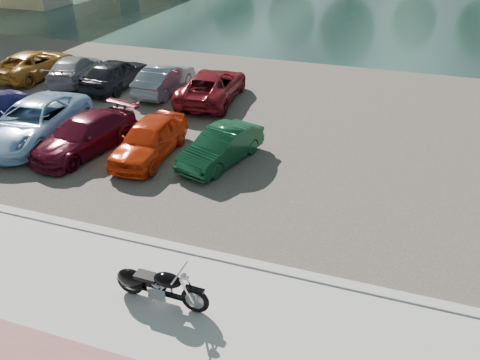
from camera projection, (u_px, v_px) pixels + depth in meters
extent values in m
plane|color=#595447|center=(149.00, 305.00, 10.77)|extent=(200.00, 200.00, 0.00)
cube|color=beige|center=(127.00, 336.00, 9.93)|extent=(60.00, 6.00, 0.10)
cube|color=beige|center=(185.00, 250.00, 12.37)|extent=(60.00, 0.30, 0.14)
cube|color=#3E3932|center=(273.00, 123.00, 19.75)|extent=(60.00, 18.00, 0.04)
cube|color=#1B322F|center=(354.00, 4.00, 43.45)|extent=(120.00, 40.00, 0.00)
torus|color=black|center=(195.00, 300.00, 10.30)|extent=(0.68, 0.14, 0.68)
torus|color=black|center=(130.00, 282.00, 10.79)|extent=(0.68, 0.14, 0.68)
cylinder|color=#B2B2B7|center=(195.00, 300.00, 10.30)|extent=(0.46, 0.07, 0.46)
cylinder|color=#B2B2B7|center=(130.00, 282.00, 10.79)|extent=(0.46, 0.07, 0.46)
cylinder|color=silver|center=(187.00, 291.00, 10.11)|extent=(0.33, 0.06, 0.63)
cylinder|color=silver|center=(191.00, 285.00, 10.27)|extent=(0.33, 0.06, 0.63)
cylinder|color=silver|center=(180.00, 273.00, 10.05)|extent=(0.06, 0.75, 0.04)
sphere|color=silver|center=(184.00, 277.00, 10.06)|extent=(0.16, 0.16, 0.16)
sphere|color=silver|center=(187.00, 277.00, 10.04)|extent=(0.11, 0.11, 0.11)
cube|color=black|center=(194.00, 290.00, 10.14)|extent=(0.45, 0.15, 0.06)
cube|color=black|center=(162.00, 293.00, 10.58)|extent=(1.20, 0.14, 0.08)
cube|color=silver|center=(160.00, 290.00, 10.56)|extent=(0.46, 0.33, 0.34)
cylinder|color=silver|center=(163.00, 284.00, 10.43)|extent=(0.25, 0.19, 0.27)
cylinder|color=silver|center=(155.00, 282.00, 10.49)|extent=(0.25, 0.19, 0.27)
ellipsoid|color=black|center=(168.00, 280.00, 10.30)|extent=(0.69, 0.38, 0.32)
cube|color=black|center=(147.00, 276.00, 10.49)|extent=(0.56, 0.30, 0.10)
ellipsoid|color=black|center=(131.00, 279.00, 10.72)|extent=(0.74, 0.36, 0.50)
cube|color=black|center=(130.00, 280.00, 10.77)|extent=(0.41, 0.19, 0.30)
cylinder|color=silver|center=(152.00, 286.00, 10.84)|extent=(1.10, 0.12, 0.09)
cylinder|color=silver|center=(152.00, 284.00, 10.80)|extent=(1.10, 0.12, 0.09)
cylinder|color=#B2B2B7|center=(153.00, 301.00, 10.55)|extent=(0.03, 0.14, 0.22)
imported|color=#9DC1E4|center=(34.00, 122.00, 17.93)|extent=(3.04, 5.58, 1.48)
imported|color=#4E0B1B|center=(85.00, 135.00, 17.13)|extent=(2.69, 4.72, 1.29)
imported|color=red|center=(149.00, 139.00, 16.73)|extent=(1.74, 4.07, 1.37)
imported|color=#103C22|center=(221.00, 146.00, 16.39)|extent=(2.24, 3.90, 1.22)
imported|color=#B37529|center=(35.00, 64.00, 24.69)|extent=(2.45, 4.95, 1.35)
imported|color=gray|center=(75.00, 69.00, 23.99)|extent=(2.90, 4.77, 1.29)
imported|color=black|center=(115.00, 73.00, 23.08)|extent=(1.82, 4.34, 1.47)
imported|color=slate|center=(164.00, 79.00, 22.54)|extent=(1.51, 4.10, 1.34)
imported|color=maroon|center=(212.00, 86.00, 21.62)|extent=(2.67, 5.18, 1.40)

